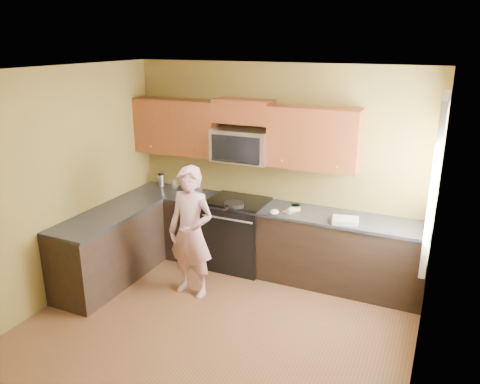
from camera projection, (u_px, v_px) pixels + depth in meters
The scene contains 27 objects.
floor at pixel (206, 339), 4.91m from camera, with size 4.00×4.00×0.00m, color brown.
ceiling at pixel (199, 73), 4.07m from camera, with size 4.00×4.00×0.00m, color white.
wall_back at pixel (276, 168), 6.22m from camera, with size 4.00×4.00×0.00m, color brown.
wall_front at pixel (38, 332), 2.76m from camera, with size 4.00×4.00×0.00m, color brown.
wall_left at pixel (46, 191), 5.28m from camera, with size 4.00×4.00×0.00m, color brown.
wall_right at pixel (426, 257), 3.70m from camera, with size 4.00×4.00×0.00m, color brown.
cabinet_back_run at pixel (266, 240), 6.24m from camera, with size 4.00×0.60×0.88m, color black.
cabinet_left_run at pixel (109, 250), 5.96m from camera, with size 0.60×1.60×0.88m, color black.
countertop_back at pixel (267, 207), 6.09m from camera, with size 4.00×0.62×0.04m, color black.
countertop_left at pixel (107, 216), 5.81m from camera, with size 0.62×1.60×0.04m, color black.
stove at pixel (238, 233), 6.37m from camera, with size 0.76×0.65×0.95m, color black, non-canonical shape.
microwave at pixel (242, 161), 6.17m from camera, with size 0.76×0.40×0.42m, color silver, non-canonical shape.
upper_cab_left at pixel (178, 153), 6.59m from camera, with size 1.22×0.33×0.75m, color brown, non-canonical shape.
upper_cab_right at pixel (312, 168), 5.83m from camera, with size 1.12×0.33×0.75m, color brown, non-canonical shape.
upper_cab_over_mw at pixel (243, 111), 6.00m from camera, with size 0.76×0.33×0.30m, color brown.
window at pixel (437, 180), 4.66m from camera, with size 0.06×1.06×1.66m, color white, non-canonical shape.
woman at pixel (191, 232), 5.57m from camera, with size 0.58×0.38×1.60m, color #CC6676.
frying_pan at pixel (234, 207), 5.98m from camera, with size 0.25×0.44×0.06m, color black, non-canonical shape.
butter_tub at pixel (296, 210), 5.93m from camera, with size 0.12×0.12×0.09m, color gold, non-canonical shape.
toast_slice at pixel (288, 212), 5.86m from camera, with size 0.11×0.11×0.01m, color #B27F47.
napkin_a at pixel (274, 212), 5.79m from camera, with size 0.11×0.12×0.06m, color silver.
napkin_b at pixel (292, 210), 5.86m from camera, with size 0.12×0.13×0.07m, color silver.
dish_towel at pixel (346, 220), 5.54m from camera, with size 0.30×0.24×0.05m, color silver.
travel_mug at pixel (161, 186), 6.91m from camera, with size 0.09×0.09×0.19m, color silver, non-canonical shape.
glass_a at pixel (195, 187), 6.67m from camera, with size 0.07×0.07×0.12m, color silver.
glass_b at pixel (174, 184), 6.81m from camera, with size 0.07×0.07×0.12m, color silver.
glass_c at pixel (200, 191), 6.50m from camera, with size 0.07×0.07×0.12m, color silver.
Camera 1 is at (2.06, -3.67, 2.99)m, focal length 35.34 mm.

